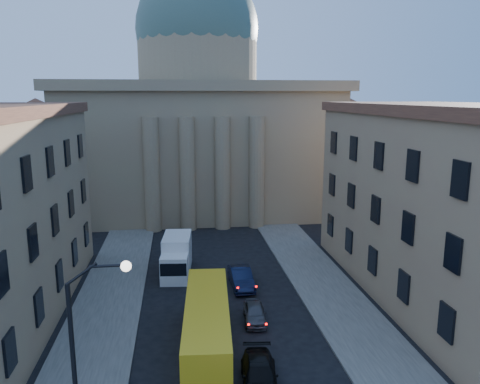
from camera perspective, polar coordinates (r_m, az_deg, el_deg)
The scene contains 10 objects.
sidewalk_left at distance 32.38m, azimuth -17.16°, elevation -16.87°, with size 5.00×60.00×0.15m, color #4E4D48.
sidewalk_right at distance 33.94m, azimuth 13.62°, elevation -15.29°, with size 5.00×60.00×0.15m, color #4E4D48.
church at distance 65.71m, azimuth -5.02°, elevation 8.64°, with size 68.02×28.76×36.60m.
building_right at distance 38.62m, azimuth 23.83°, elevation -1.07°, with size 11.60×26.60×14.70m.
street_lamp at distance 21.02m, azimuth -18.30°, elevation -17.31°, with size 2.62×0.44×8.83m.
car_right_mid at distance 26.73m, azimuth 2.39°, elevation -21.40°, with size 1.91×4.70×1.36m, color black.
car_right_far at distance 33.23m, azimuth 1.79°, elevation -14.50°, with size 1.46×3.63×1.24m, color #46464B.
car_right_distant at distance 38.59m, azimuth 0.12°, elevation -10.41°, with size 1.64×4.69×1.55m, color black.
city_bus at distance 29.24m, azimuth -4.03°, elevation -15.99°, with size 3.35×11.45×3.18m.
box_truck at distance 41.44m, azimuth -7.75°, elevation -7.83°, with size 2.80×6.03×3.21m.
Camera 1 is at (-3.03, -10.08, 15.25)m, focal length 35.00 mm.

